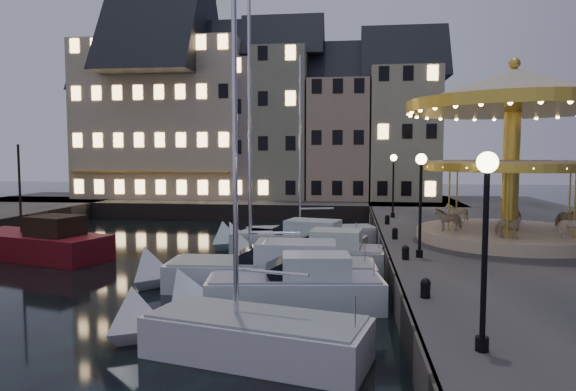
# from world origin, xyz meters

# --- Properties ---
(ground) EXTENTS (160.00, 160.00, 0.00)m
(ground) POSITION_xyz_m (0.00, 0.00, 0.00)
(ground) COLOR black
(ground) RESTS_ON ground
(quay_east) EXTENTS (16.00, 56.00, 1.30)m
(quay_east) POSITION_xyz_m (14.00, 6.00, 0.65)
(quay_east) COLOR #474442
(quay_east) RESTS_ON ground
(quay_north) EXTENTS (44.00, 12.00, 1.30)m
(quay_north) POSITION_xyz_m (-8.00, 28.00, 0.65)
(quay_north) COLOR #474442
(quay_north) RESTS_ON ground
(quaywall_e) EXTENTS (0.15, 44.00, 1.30)m
(quaywall_e) POSITION_xyz_m (6.00, 6.00, 0.65)
(quaywall_e) COLOR #47423A
(quaywall_e) RESTS_ON ground
(quaywall_n) EXTENTS (48.00, 0.15, 1.30)m
(quaywall_n) POSITION_xyz_m (-6.00, 22.00, 0.65)
(quaywall_n) COLOR #47423A
(quaywall_n) RESTS_ON ground
(streetlamp_a) EXTENTS (0.44, 0.44, 4.17)m
(streetlamp_a) POSITION_xyz_m (7.20, -9.00, 4.02)
(streetlamp_a) COLOR black
(streetlamp_a) RESTS_ON quay_east
(streetlamp_b) EXTENTS (0.44, 0.44, 4.17)m
(streetlamp_b) POSITION_xyz_m (7.20, 1.00, 4.02)
(streetlamp_b) COLOR black
(streetlamp_b) RESTS_ON quay_east
(streetlamp_c) EXTENTS (0.44, 0.44, 4.17)m
(streetlamp_c) POSITION_xyz_m (7.20, 14.50, 4.02)
(streetlamp_c) COLOR black
(streetlamp_c) RESTS_ON quay_east
(bollard_a) EXTENTS (0.30, 0.30, 0.57)m
(bollard_a) POSITION_xyz_m (6.60, -5.00, 1.60)
(bollard_a) COLOR black
(bollard_a) RESTS_ON quay_east
(bollard_b) EXTENTS (0.30, 0.30, 0.57)m
(bollard_b) POSITION_xyz_m (6.60, 0.50, 1.60)
(bollard_b) COLOR black
(bollard_b) RESTS_ON quay_east
(bollard_c) EXTENTS (0.30, 0.30, 0.57)m
(bollard_c) POSITION_xyz_m (6.60, 5.50, 1.60)
(bollard_c) COLOR black
(bollard_c) RESTS_ON quay_east
(bollard_d) EXTENTS (0.30, 0.30, 0.57)m
(bollard_d) POSITION_xyz_m (6.60, 11.00, 1.60)
(bollard_d) COLOR black
(bollard_d) RESTS_ON quay_east
(townhouse_na) EXTENTS (5.50, 8.00, 12.80)m
(townhouse_na) POSITION_xyz_m (-19.50, 30.00, 7.78)
(townhouse_na) COLOR gray
(townhouse_na) RESTS_ON quay_north
(townhouse_nb) EXTENTS (6.16, 8.00, 13.80)m
(townhouse_nb) POSITION_xyz_m (-14.05, 30.00, 8.28)
(townhouse_nb) COLOR slate
(townhouse_nb) RESTS_ON quay_north
(townhouse_nc) EXTENTS (6.82, 8.00, 14.80)m
(townhouse_nc) POSITION_xyz_m (-8.00, 30.00, 8.78)
(townhouse_nc) COLOR gray
(townhouse_nc) RESTS_ON quay_north
(townhouse_nd) EXTENTS (5.50, 8.00, 15.80)m
(townhouse_nd) POSITION_xyz_m (-2.25, 30.00, 9.28)
(townhouse_nd) COLOR gray
(townhouse_nd) RESTS_ON quay_north
(townhouse_ne) EXTENTS (6.16, 8.00, 12.80)m
(townhouse_ne) POSITION_xyz_m (3.20, 30.00, 7.78)
(townhouse_ne) COLOR tan
(townhouse_ne) RESTS_ON quay_north
(townhouse_nf) EXTENTS (6.82, 8.00, 13.80)m
(townhouse_nf) POSITION_xyz_m (9.25, 30.00, 8.28)
(townhouse_nf) COLOR tan
(townhouse_nf) RESTS_ON quay_north
(hotel_corner) EXTENTS (17.60, 9.00, 16.80)m
(hotel_corner) POSITION_xyz_m (-14.00, 30.00, 9.78)
(hotel_corner) COLOR beige
(hotel_corner) RESTS_ON quay_north
(motorboat_a) EXTENTS (7.06, 3.77, 11.67)m
(motorboat_a) POSITION_xyz_m (1.43, -6.66, 0.54)
(motorboat_a) COLOR silver
(motorboat_a) RESTS_ON ground
(motorboat_b) EXTENTS (7.27, 2.91, 2.15)m
(motorboat_b) POSITION_xyz_m (2.11, -2.37, 0.64)
(motorboat_b) COLOR white
(motorboat_b) RESTS_ON ground
(motorboat_c) EXTENTS (9.45, 2.88, 12.54)m
(motorboat_c) POSITION_xyz_m (0.86, 0.27, 0.68)
(motorboat_c) COLOR silver
(motorboat_c) RESTS_ON ground
(motorboat_d) EXTENTS (7.07, 2.98, 2.15)m
(motorboat_d) POSITION_xyz_m (2.66, 3.93, 0.64)
(motorboat_d) COLOR silver
(motorboat_d) RESTS_ON ground
(motorboat_e) EXTENTS (8.29, 4.29, 2.15)m
(motorboat_e) POSITION_xyz_m (1.20, 7.62, 0.64)
(motorboat_e) COLOR silver
(motorboat_e) RESTS_ON ground
(motorboat_f) EXTENTS (8.81, 4.45, 11.73)m
(motorboat_f) POSITION_xyz_m (1.65, 10.05, 0.53)
(motorboat_f) COLOR silver
(motorboat_f) RESTS_ON ground
(red_fishing_boat) EXTENTS (8.76, 5.16, 6.18)m
(red_fishing_boat) POSITION_xyz_m (-11.88, 4.95, 0.71)
(red_fishing_boat) COLOR maroon
(red_fishing_boat) RESTS_ON ground
(carousel) EXTENTS (9.90, 9.90, 8.66)m
(carousel) POSITION_xyz_m (12.00, 5.63, 7.00)
(carousel) COLOR #CBB590
(carousel) RESTS_ON quay_east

